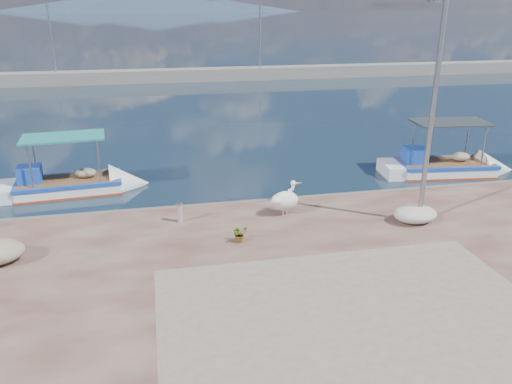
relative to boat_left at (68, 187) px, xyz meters
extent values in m
plane|color=#162635|center=(6.84, -8.77, -0.22)|extent=(1400.00, 1400.00, 0.00)
cube|color=gray|center=(7.84, -11.77, 0.29)|extent=(9.00, 7.00, 0.01)
cube|color=gray|center=(6.84, 31.23, 0.38)|extent=(120.00, 2.20, 1.20)
cylinder|color=gray|center=(-5.16, 31.23, 3.78)|extent=(0.16, 0.16, 7.00)
cylinder|color=gray|center=(14.84, 31.23, 3.78)|extent=(0.16, 0.16, 7.00)
cone|color=#28384C|center=(-63.16, 641.23, 7.78)|extent=(220.00, 220.00, 16.00)
cone|color=#28384C|center=(16.84, 641.23, 10.78)|extent=(280.00, 280.00, 22.00)
cone|color=#28384C|center=(96.84, 641.23, 6.78)|extent=(200.00, 200.00, 14.00)
cube|color=white|center=(0.06, 0.00, -0.14)|extent=(5.86, 2.35, 0.94)
cube|color=#1942A8|center=(0.06, 0.00, 0.28)|extent=(4.27, 2.27, 0.14)
cube|color=#9B3413|center=(0.06, 0.00, -0.20)|extent=(4.27, 2.25, 0.12)
cube|color=#1942A8|center=(-1.37, -0.11, 0.67)|extent=(0.96, 0.96, 0.69)
cube|color=#1C7170|center=(0.06, 0.00, 2.10)|extent=(3.29, 2.04, 0.08)
cube|color=white|center=(16.44, -0.98, -0.14)|extent=(6.06, 2.59, 0.96)
cube|color=#1942A8|center=(16.44, -0.98, 0.29)|extent=(4.43, 2.46, 0.14)
cube|color=#9B3413|center=(16.44, -0.98, -0.19)|extent=(4.43, 2.44, 0.12)
cube|color=#1942A8|center=(14.98, -0.81, 0.70)|extent=(1.01, 1.01, 0.71)
cube|color=#23282D|center=(16.44, -0.98, 2.17)|extent=(3.42, 2.19, 0.08)
cylinder|color=tan|center=(7.72, -5.29, 0.43)|extent=(0.04, 0.04, 0.30)
cylinder|color=tan|center=(7.86, -5.23, 0.43)|extent=(0.04, 0.04, 0.30)
ellipsoid|color=silver|center=(7.79, -5.26, 0.82)|extent=(1.04, 0.86, 0.64)
cylinder|color=silver|center=(8.04, -5.15, 1.14)|extent=(0.24, 0.19, 0.54)
sphere|color=silver|center=(8.08, -5.14, 1.37)|extent=(0.18, 0.18, 0.18)
cone|color=#FF8463|center=(8.28, -5.06, 1.33)|extent=(0.44, 0.26, 0.13)
cylinder|color=gray|center=(11.99, -6.70, 3.78)|extent=(0.16, 0.16, 7.00)
cylinder|color=gray|center=(11.99, -6.70, 0.33)|extent=(0.44, 0.44, 0.10)
cube|color=gray|center=(11.99, -6.05, 7.13)|extent=(0.35, 0.18, 0.12)
cylinder|color=gray|center=(4.25, -5.13, 0.62)|extent=(0.17, 0.17, 0.66)
cylinder|color=gray|center=(4.25, -5.13, 0.95)|extent=(0.23, 0.23, 0.06)
imported|color=#33722D|center=(5.92, -6.96, 0.54)|extent=(0.59, 0.55, 0.52)
ellipsoid|color=beige|center=(11.83, -6.69, 0.56)|extent=(1.46, 1.09, 0.55)
camera|label=1|loc=(3.61, -20.39, 7.00)|focal=35.00mm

